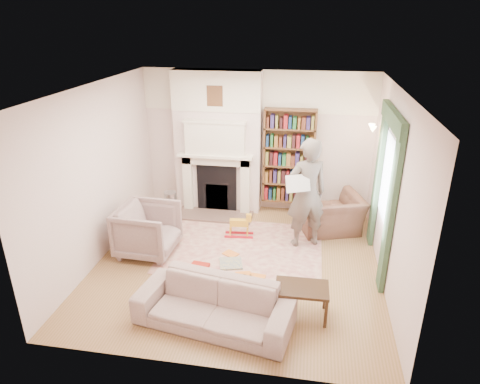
% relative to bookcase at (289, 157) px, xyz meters
% --- Properties ---
extents(floor, '(4.50, 4.50, 0.00)m').
position_rel_bookcase_xyz_m(floor, '(-0.65, -2.12, -1.18)').
color(floor, olive).
rests_on(floor, ground).
extents(ceiling, '(4.50, 4.50, 0.00)m').
position_rel_bookcase_xyz_m(ceiling, '(-0.65, -2.12, 1.62)').
color(ceiling, white).
rests_on(ceiling, wall_back).
extents(wall_back, '(4.50, 0.00, 4.50)m').
position_rel_bookcase_xyz_m(wall_back, '(-0.65, 0.13, 0.22)').
color(wall_back, silver).
rests_on(wall_back, floor).
extents(wall_front, '(4.50, 0.00, 4.50)m').
position_rel_bookcase_xyz_m(wall_front, '(-0.65, -4.37, 0.22)').
color(wall_front, silver).
rests_on(wall_front, floor).
extents(wall_left, '(0.00, 4.50, 4.50)m').
position_rel_bookcase_xyz_m(wall_left, '(-2.90, -2.12, 0.22)').
color(wall_left, silver).
rests_on(wall_left, floor).
extents(wall_right, '(0.00, 4.50, 4.50)m').
position_rel_bookcase_xyz_m(wall_right, '(1.60, -2.12, 0.22)').
color(wall_right, silver).
rests_on(wall_right, floor).
extents(fireplace, '(1.70, 0.58, 2.80)m').
position_rel_bookcase_xyz_m(fireplace, '(-1.40, -0.07, 0.21)').
color(fireplace, silver).
rests_on(fireplace, floor).
extents(bookcase, '(1.00, 0.24, 1.85)m').
position_rel_bookcase_xyz_m(bookcase, '(0.00, 0.00, 0.00)').
color(bookcase, brown).
rests_on(bookcase, floor).
extents(window, '(0.02, 0.90, 1.30)m').
position_rel_bookcase_xyz_m(window, '(1.58, -1.72, 0.27)').
color(window, silver).
rests_on(window, wall_right).
extents(curtain_left, '(0.07, 0.32, 2.40)m').
position_rel_bookcase_xyz_m(curtain_left, '(1.55, -2.42, 0.02)').
color(curtain_left, '#2F4A30').
rests_on(curtain_left, floor).
extents(curtain_right, '(0.07, 0.32, 2.40)m').
position_rel_bookcase_xyz_m(curtain_right, '(1.55, -1.02, 0.02)').
color(curtain_right, '#2F4A30').
rests_on(curtain_right, floor).
extents(pelmet, '(0.09, 1.70, 0.24)m').
position_rel_bookcase_xyz_m(pelmet, '(1.54, -1.72, 1.20)').
color(pelmet, '#2F4A30').
rests_on(pelmet, wall_right).
extents(wall_sconce, '(0.20, 0.24, 0.24)m').
position_rel_bookcase_xyz_m(wall_sconce, '(1.38, -0.62, 0.72)').
color(wall_sconce, gold).
rests_on(wall_sconce, wall_right).
extents(rug, '(2.69, 2.07, 0.01)m').
position_rel_bookcase_xyz_m(rug, '(-0.64, -1.65, -1.17)').
color(rug, beige).
rests_on(rug, floor).
extents(armchair_reading, '(1.32, 1.24, 0.70)m').
position_rel_bookcase_xyz_m(armchair_reading, '(0.84, -0.72, -0.82)').
color(armchair_reading, '#51302B').
rests_on(armchair_reading, floor).
extents(armchair_left, '(0.98, 0.95, 0.85)m').
position_rel_bookcase_xyz_m(armchair_left, '(-2.18, -2.04, -0.75)').
color(armchair_left, '#A99B8B').
rests_on(armchair_left, floor).
extents(sofa, '(2.13, 1.13, 0.59)m').
position_rel_bookcase_xyz_m(sofa, '(-0.69, -3.63, -0.88)').
color(sofa, '#BBAB9A').
rests_on(sofa, floor).
extents(man_reading, '(0.83, 0.70, 1.93)m').
position_rel_bookcase_xyz_m(man_reading, '(0.39, -1.32, -0.21)').
color(man_reading, '#5D534A').
rests_on(man_reading, floor).
extents(newspaper, '(0.42, 0.27, 0.27)m').
position_rel_bookcase_xyz_m(newspaper, '(0.24, -1.52, 0.05)').
color(newspaper, silver).
rests_on(newspaper, man_reading).
extents(coffee_table, '(0.71, 0.46, 0.45)m').
position_rel_bookcase_xyz_m(coffee_table, '(0.41, -3.27, -0.95)').
color(coffee_table, '#352412').
rests_on(coffee_table, floor).
extents(paraffin_heater, '(0.26, 0.26, 0.55)m').
position_rel_bookcase_xyz_m(paraffin_heater, '(-2.23, -0.70, -0.90)').
color(paraffin_heater, '#9B9CA2').
rests_on(paraffin_heater, floor).
extents(rocking_horse, '(0.53, 0.25, 0.45)m').
position_rel_bookcase_xyz_m(rocking_horse, '(-0.78, -1.23, -0.95)').
color(rocking_horse, gold).
rests_on(rocking_horse, rug).
extents(board_game, '(0.44, 0.44, 0.03)m').
position_rel_bookcase_xyz_m(board_game, '(-0.74, -2.20, -1.15)').
color(board_game, '#E6C051').
rests_on(board_game, rug).
extents(game_box_lid, '(0.31, 0.22, 0.05)m').
position_rel_bookcase_xyz_m(game_box_lid, '(-1.22, -2.37, -1.14)').
color(game_box_lid, '#9E1D12').
rests_on(game_box_lid, rug).
extents(comic_annuals, '(0.81, 0.99, 0.02)m').
position_rel_bookcase_xyz_m(comic_annuals, '(-0.52, -2.37, -1.16)').
color(comic_annuals, red).
rests_on(comic_annuals, rug).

